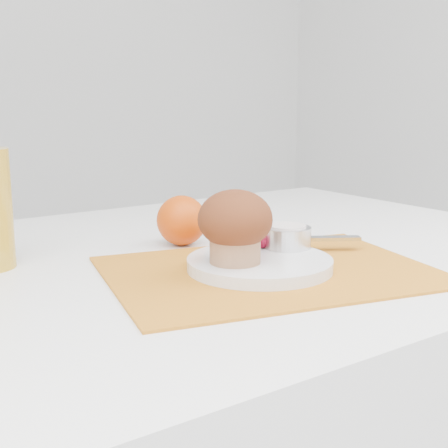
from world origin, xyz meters
TOP-DOWN VIEW (x-y plane):
  - placemat at (0.04, -0.09)m, footprint 0.47×0.39m
  - plate at (0.03, -0.08)m, footprint 0.22×0.22m
  - ramekin at (0.10, -0.06)m, footprint 0.07×0.07m
  - cream at (0.10, -0.06)m, footprint 0.06×0.06m
  - raspberry_near at (0.07, -0.04)m, footprint 0.02×0.02m
  - raspberry_far at (0.05, -0.04)m, footprint 0.02×0.02m
  - butter_knife at (0.13, -0.03)m, footprint 0.19×0.12m
  - orange at (0.03, 0.10)m, footprint 0.08×0.08m
  - muffin at (-0.01, -0.08)m, footprint 0.09×0.09m

SIDE VIEW (x-z plane):
  - placemat at x=0.04m, z-range 0.75..0.75m
  - plate at x=0.03m, z-range 0.75..0.77m
  - butter_knife at x=0.13m, z-range 0.77..0.77m
  - raspberry_far at x=0.05m, z-range 0.77..0.79m
  - raspberry_near at x=0.07m, z-range 0.77..0.79m
  - ramekin at x=0.10m, z-range 0.77..0.80m
  - orange at x=0.03m, z-range 0.75..0.83m
  - cream at x=0.10m, z-range 0.79..0.80m
  - muffin at x=-0.01m, z-range 0.77..0.86m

